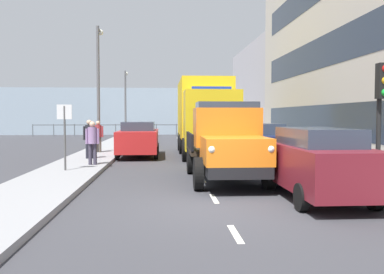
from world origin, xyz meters
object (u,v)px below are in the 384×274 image
object	(u,v)px
pedestrian_strolling	(98,134)
pedestrian_couple_a	(89,136)
lorry_cargo_yellow	(205,115)
car_red_oppositeside_0	(139,139)
street_sign	(65,126)
truck_vintage_orange	(227,144)
lamp_post_far	(126,97)
traffic_light_near	(381,98)
car_navy_kerbside_1	(257,144)
lamp_post_promenade	(99,77)
car_maroon_kerbside_near	(315,162)
pedestrian_in_dark_coat	(92,139)

from	to	relation	value
pedestrian_strolling	pedestrian_couple_a	bearing A→B (deg)	92.06
lorry_cargo_yellow	car_red_oppositeside_0	world-z (taller)	lorry_cargo_yellow
street_sign	truck_vintage_orange	bearing A→B (deg)	159.69
pedestrian_strolling	lamp_post_far	size ratio (longest dim) A/B	0.29
truck_vintage_orange	lamp_post_far	size ratio (longest dim) A/B	1.01
traffic_light_near	lamp_post_far	size ratio (longest dim) A/B	0.57
car_navy_kerbside_1	car_red_oppositeside_0	bearing A→B (deg)	-40.83
pedestrian_strolling	traffic_light_near	size ratio (longest dim) A/B	0.50
street_sign	car_navy_kerbside_1	bearing A→B (deg)	-165.96
truck_vintage_orange	pedestrian_strolling	bearing A→B (deg)	-59.48
truck_vintage_orange	lamp_post_promenade	world-z (taller)	lamp_post_promenade
truck_vintage_orange	car_maroon_kerbside_near	world-z (taller)	truck_vintage_orange
truck_vintage_orange	car_maroon_kerbside_near	distance (m)	3.09
car_maroon_kerbside_near	traffic_light_near	distance (m)	2.47
pedestrian_couple_a	street_sign	distance (m)	3.93
car_navy_kerbside_1	street_sign	bearing A→B (deg)	14.04
lorry_cargo_yellow	pedestrian_couple_a	distance (m)	6.07
lorry_cargo_yellow	pedestrian_couple_a	xyz separation A→B (m)	(5.34, 2.71, -0.93)
pedestrian_in_dark_coat	street_sign	size ratio (longest dim) A/B	0.74
car_maroon_kerbside_near	car_red_oppositeside_0	xyz separation A→B (m)	(4.94, -10.49, 0.00)
car_navy_kerbside_1	pedestrian_strolling	world-z (taller)	pedestrian_strolling
truck_vintage_orange	pedestrian_couple_a	xyz separation A→B (m)	(5.15, -5.84, -0.03)
lorry_cargo_yellow	pedestrian_in_dark_coat	xyz separation A→B (m)	(4.80, 5.04, -0.95)
car_navy_kerbside_1	pedestrian_couple_a	bearing A→B (deg)	-16.98
car_maroon_kerbside_near	pedestrian_couple_a	size ratio (longest dim) A/B	2.70
car_navy_kerbside_1	traffic_light_near	world-z (taller)	traffic_light_near
lorry_cargo_yellow	car_maroon_kerbside_near	xyz separation A→B (m)	(-1.60, 11.05, -1.18)
lorry_cargo_yellow	street_sign	xyz separation A→B (m)	(5.46, 6.60, -0.39)
pedestrian_couple_a	lamp_post_promenade	distance (m)	4.55
car_maroon_kerbside_near	car_red_oppositeside_0	size ratio (longest dim) A/B	1.01
lorry_cargo_yellow	car_navy_kerbside_1	size ratio (longest dim) A/B	1.89
pedestrian_in_dark_coat	car_red_oppositeside_0	bearing A→B (deg)	-108.15
pedestrian_couple_a	traffic_light_near	distance (m)	11.95
lamp_post_promenade	lamp_post_far	distance (m)	12.83
lorry_cargo_yellow	car_maroon_kerbside_near	bearing A→B (deg)	98.24
lamp_post_promenade	pedestrian_in_dark_coat	bearing A→B (deg)	96.42
car_red_oppositeside_0	lamp_post_promenade	distance (m)	4.01
lorry_cargo_yellow	traffic_light_near	distance (m)	11.23
pedestrian_in_dark_coat	pedestrian_couple_a	bearing A→B (deg)	-76.94
lorry_cargo_yellow	car_navy_kerbside_1	distance (m)	5.23
truck_vintage_orange	pedestrian_couple_a	bearing A→B (deg)	-48.58
pedestrian_strolling	lamp_post_far	distance (m)	13.49
truck_vintage_orange	lorry_cargo_yellow	world-z (taller)	lorry_cargo_yellow
pedestrian_couple_a	pedestrian_strolling	world-z (taller)	pedestrian_couple_a
car_maroon_kerbside_near	pedestrian_strolling	bearing A→B (deg)	-58.30
pedestrian_in_dark_coat	traffic_light_near	world-z (taller)	traffic_light_near
lamp_post_far	street_sign	xyz separation A→B (m)	(0.18, 20.24, -1.86)
lorry_cargo_yellow	lamp_post_promenade	xyz separation A→B (m)	(5.46, -0.82, 1.93)
lamp_post_promenade	traffic_light_near	bearing A→B (deg)	127.83
car_maroon_kerbside_near	pedestrian_couple_a	distance (m)	10.86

